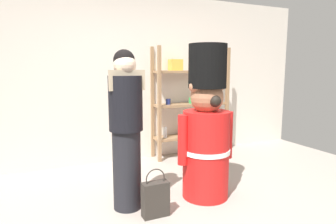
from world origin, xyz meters
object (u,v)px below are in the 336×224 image
at_px(merchandise_shelf, 190,101).
at_px(shopping_bag, 155,198).
at_px(person_shopper, 126,128).
at_px(teddy_bear_guard, 206,131).

bearing_deg(merchandise_shelf, shopping_bag, -127.62).
relative_size(merchandise_shelf, person_shopper, 1.09).
height_order(merchandise_shelf, teddy_bear_guard, merchandise_shelf).
bearing_deg(merchandise_shelf, person_shopper, -136.90).
bearing_deg(shopping_bag, person_shopper, 123.76).
relative_size(person_shopper, shopping_bag, 3.35).
xyz_separation_m(teddy_bear_guard, shopping_bag, (-0.69, -0.20, -0.59)).
height_order(person_shopper, shopping_bag, person_shopper).
height_order(teddy_bear_guard, shopping_bag, teddy_bear_guard).
distance_m(teddy_bear_guard, person_shopper, 0.90).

